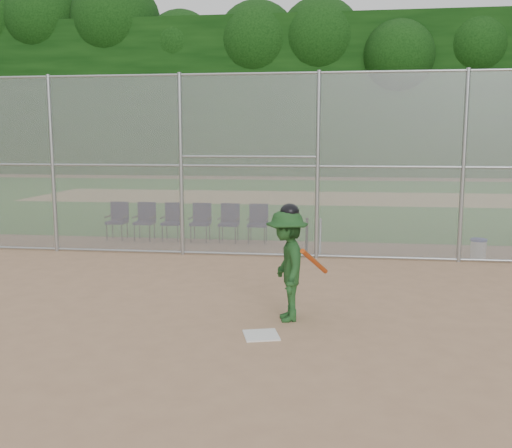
# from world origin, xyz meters

# --- Properties ---
(ground) EXTENTS (100.00, 100.00, 0.00)m
(ground) POSITION_xyz_m (0.00, 0.00, 0.00)
(ground) COLOR tan
(ground) RESTS_ON ground
(grass_strip) EXTENTS (100.00, 100.00, 0.00)m
(grass_strip) POSITION_xyz_m (0.00, 18.00, 0.01)
(grass_strip) COLOR #286A1F
(grass_strip) RESTS_ON ground
(dirt_patch_far) EXTENTS (24.00, 24.00, 0.00)m
(dirt_patch_far) POSITION_xyz_m (0.00, 18.00, 0.01)
(dirt_patch_far) COLOR tan
(dirt_patch_far) RESTS_ON ground
(backstop_fence) EXTENTS (16.09, 0.09, 4.00)m
(backstop_fence) POSITION_xyz_m (0.00, 5.00, 2.07)
(backstop_fence) COLOR gray
(backstop_fence) RESTS_ON ground
(treeline) EXTENTS (81.00, 60.00, 11.00)m
(treeline) POSITION_xyz_m (0.00, 20.00, 5.50)
(treeline) COLOR black
(treeline) RESTS_ON ground
(home_plate) EXTENTS (0.55, 0.55, 0.02)m
(home_plate) POSITION_xyz_m (0.42, -0.12, 0.01)
(home_plate) COLOR white
(home_plate) RESTS_ON ground
(batter_at_plate) EXTENTS (0.98, 1.34, 1.68)m
(batter_at_plate) POSITION_xyz_m (0.69, 0.61, 0.81)
(batter_at_plate) COLOR #1C471D
(batter_at_plate) RESTS_ON ground
(water_cooler) EXTENTS (0.35, 0.35, 0.44)m
(water_cooler) POSITION_xyz_m (4.49, 5.39, 0.22)
(water_cooler) COLOR white
(water_cooler) RESTS_ON ground
(spare_bats) EXTENTS (0.66, 0.36, 0.83)m
(spare_bats) POSITION_xyz_m (0.77, 5.33, 0.41)
(spare_bats) COLOR #D84C14
(spare_bats) RESTS_ON ground
(chair_0) EXTENTS (0.54, 0.52, 0.96)m
(chair_0) POSITION_xyz_m (-4.18, 6.67, 0.48)
(chair_0) COLOR #100E35
(chair_0) RESTS_ON ground
(chair_1) EXTENTS (0.54, 0.52, 0.96)m
(chair_1) POSITION_xyz_m (-3.45, 6.67, 0.48)
(chair_1) COLOR #100E35
(chair_1) RESTS_ON ground
(chair_2) EXTENTS (0.54, 0.52, 0.96)m
(chair_2) POSITION_xyz_m (-2.71, 6.67, 0.48)
(chair_2) COLOR #100E35
(chair_2) RESTS_ON ground
(chair_3) EXTENTS (0.54, 0.52, 0.96)m
(chair_3) POSITION_xyz_m (-1.98, 6.67, 0.48)
(chair_3) COLOR #100E35
(chair_3) RESTS_ON ground
(chair_4) EXTENTS (0.54, 0.52, 0.96)m
(chair_4) POSITION_xyz_m (-1.24, 6.67, 0.48)
(chair_4) COLOR #100E35
(chair_4) RESTS_ON ground
(chair_5) EXTENTS (0.54, 0.52, 0.96)m
(chair_5) POSITION_xyz_m (-0.51, 6.67, 0.48)
(chair_5) COLOR #100E35
(chair_5) RESTS_ON ground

